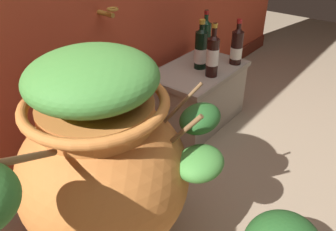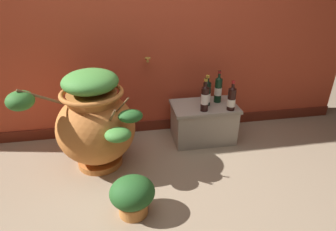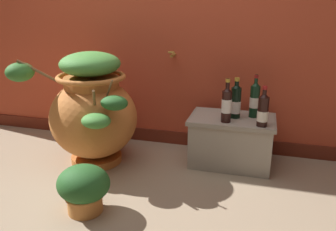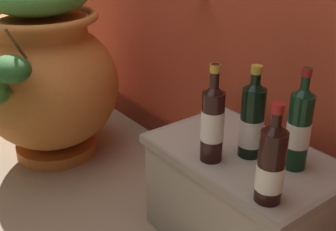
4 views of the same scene
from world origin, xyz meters
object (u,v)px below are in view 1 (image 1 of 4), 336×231
(terracotta_urn, at_px, (104,163))
(wine_bottle_middle, at_px, (205,39))
(wine_bottle_left, at_px, (201,48))
(wine_bottle_back, at_px, (237,46))
(wine_bottle_right, at_px, (213,54))

(terracotta_urn, xyz_separation_m, wine_bottle_middle, (1.16, 0.31, 0.09))
(terracotta_urn, relative_size, wine_bottle_middle, 2.98)
(terracotta_urn, xyz_separation_m, wine_bottle_left, (1.03, 0.25, 0.08))
(terracotta_urn, relative_size, wine_bottle_back, 3.35)
(wine_bottle_left, relative_size, wine_bottle_back, 1.06)
(wine_bottle_middle, distance_m, wine_bottle_back, 0.20)
(wine_bottle_right, bearing_deg, wine_bottle_back, -5.09)
(wine_bottle_back, bearing_deg, wine_bottle_right, 174.91)
(wine_bottle_middle, height_order, wine_bottle_right, wine_bottle_middle)
(wine_bottle_right, height_order, wine_bottle_back, wine_bottle_right)
(wine_bottle_left, bearing_deg, wine_bottle_middle, 22.81)
(terracotta_urn, bearing_deg, wine_bottle_middle, 14.93)
(wine_bottle_left, bearing_deg, wine_bottle_right, -114.80)
(wine_bottle_left, xyz_separation_m, wine_bottle_back, (0.19, -0.14, -0.01))
(terracotta_urn, bearing_deg, wine_bottle_right, 8.05)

